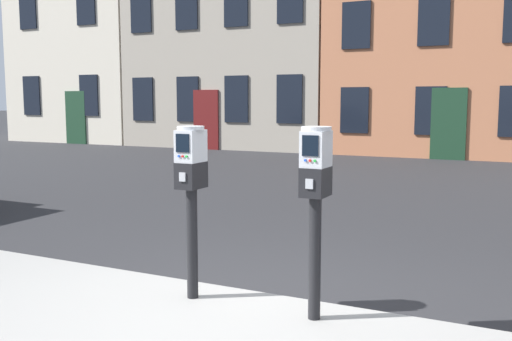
% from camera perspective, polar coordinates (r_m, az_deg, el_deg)
% --- Properties ---
extents(ground_plane, '(160.00, 160.00, 0.00)m').
position_cam_1_polar(ground_plane, '(4.84, -0.57, -14.10)').
color(ground_plane, '#28282B').
extents(parking_meter_near_kerb, '(0.22, 0.25, 1.40)m').
position_cam_1_polar(parking_meter_near_kerb, '(4.64, -6.39, -0.99)').
color(parking_meter_near_kerb, black).
rests_on(parking_meter_near_kerb, sidewalk_slab).
extents(parking_meter_twin_adjacent, '(0.22, 0.25, 1.41)m').
position_cam_1_polar(parking_meter_twin_adjacent, '(4.17, 5.88, -1.70)').
color(parking_meter_twin_adjacent, black).
rests_on(parking_meter_twin_adjacent, sidewalk_slab).
extents(townhouse_grey_stucco, '(6.16, 6.27, 10.51)m').
position_cam_1_polar(townhouse_grey_stucco, '(27.41, -14.34, 14.10)').
color(townhouse_grey_stucco, beige).
rests_on(townhouse_grey_stucco, ground_plane).
extents(townhouse_brownstone, '(7.89, 5.46, 9.69)m').
position_cam_1_polar(townhouse_brownstone, '(23.09, -0.98, 14.67)').
color(townhouse_brownstone, '#9E9384').
rests_on(townhouse_brownstone, ground_plane).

